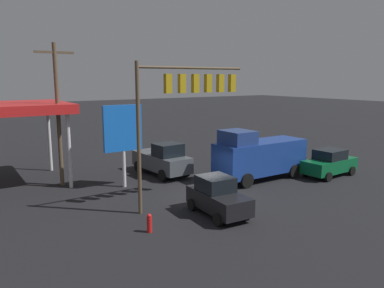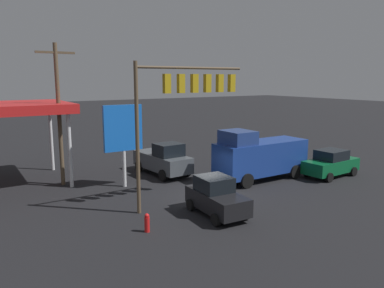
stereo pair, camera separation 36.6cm
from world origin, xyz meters
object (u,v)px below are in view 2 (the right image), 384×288
at_px(traffic_signal_assembly, 185,95).
at_px(pickup_parked, 163,160).
at_px(hatchback_crossing, 216,197).
at_px(delivery_truck, 259,156).
at_px(price_sign, 123,131).
at_px(sedan_waiting, 331,163).
at_px(fire_hydrant, 147,223).
at_px(utility_pole, 59,111).

relative_size(traffic_signal_assembly, pickup_parked, 1.46).
bearing_deg(hatchback_crossing, pickup_parked, 173.10).
distance_m(traffic_signal_assembly, delivery_truck, 8.33).
xyz_separation_m(price_sign, sedan_waiting, (-13.50, 5.49, -2.73)).
distance_m(price_sign, fire_hydrant, 8.34).
height_order(hatchback_crossing, fire_hydrant, hatchback_crossing).
xyz_separation_m(price_sign, delivery_truck, (-8.51, 3.40, -1.98)).
relative_size(delivery_truck, sedan_waiting, 1.52).
relative_size(hatchback_crossing, sedan_waiting, 0.87).
xyz_separation_m(traffic_signal_assembly, sedan_waiting, (-11.92, 0.53, -5.11)).
distance_m(sedan_waiting, fire_hydrant, 15.58).
bearing_deg(pickup_parked, price_sign, -72.75).
relative_size(pickup_parked, sedan_waiting, 1.19).
bearing_deg(delivery_truck, fire_hydrant, 21.05).
height_order(price_sign, fire_hydrant, price_sign).
relative_size(utility_pole, fire_hydrant, 10.39).
xyz_separation_m(traffic_signal_assembly, hatchback_crossing, (-0.47, 2.35, -5.11)).
bearing_deg(hatchback_crossing, price_sign, -161.12).
xyz_separation_m(traffic_signal_assembly, fire_hydrant, (3.53, 2.48, -5.62)).
bearing_deg(delivery_truck, hatchback_crossing, 31.09).
bearing_deg(sedan_waiting, fire_hydrant, 4.33).
distance_m(traffic_signal_assembly, price_sign, 5.73).
xyz_separation_m(pickup_parked, sedan_waiting, (-9.89, 6.91, -0.16)).
distance_m(utility_pole, sedan_waiting, 19.02).
xyz_separation_m(utility_pole, pickup_parked, (-6.88, 1.17, -3.74)).
distance_m(delivery_truck, fire_hydrant, 11.28).
xyz_separation_m(delivery_truck, fire_hydrant, (10.46, 4.04, -1.26)).
bearing_deg(utility_pole, fire_hydrant, 97.55).
xyz_separation_m(utility_pole, delivery_truck, (-11.79, 5.99, -3.16)).
xyz_separation_m(price_sign, hatchback_crossing, (-2.05, 7.31, -2.73)).
distance_m(price_sign, sedan_waiting, 14.82).
bearing_deg(price_sign, fire_hydrant, 75.30).
bearing_deg(price_sign, pickup_parked, -158.51).
distance_m(price_sign, hatchback_crossing, 8.06).
relative_size(price_sign, hatchback_crossing, 1.37).
relative_size(traffic_signal_assembly, fire_hydrant, 8.86).
bearing_deg(fire_hydrant, price_sign, -104.70).
distance_m(utility_pole, hatchback_crossing, 11.89).
bearing_deg(traffic_signal_assembly, utility_pole, -57.20).
xyz_separation_m(delivery_truck, pickup_parked, (4.90, -4.82, -0.58)).
xyz_separation_m(delivery_truck, sedan_waiting, (-4.99, 2.09, -0.74)).
distance_m(utility_pole, price_sign, 4.34).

